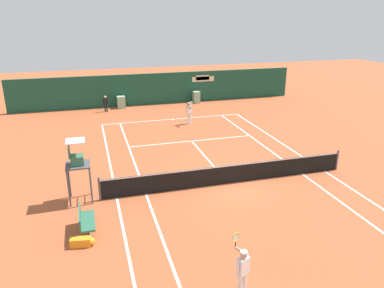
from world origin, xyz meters
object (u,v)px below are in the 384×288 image
(ball_kid_left_post, at_px, (106,103))
(tennis_ball_mid_court, at_px, (205,162))
(player_bench, at_px, (85,219))
(equipment_bag, at_px, (83,242))
(player_on_baseline, at_px, (189,111))
(player_near_side, at_px, (242,268))
(umpire_chair, at_px, (77,162))
(tennis_ball_by_sideline, at_px, (256,164))
(tennis_ball_near_service_line, at_px, (153,139))

(ball_kid_left_post, bearing_deg, tennis_ball_mid_court, 100.57)
(player_bench, relative_size, ball_kid_left_post, 1.11)
(equipment_bag, relative_size, ball_kid_left_post, 0.65)
(equipment_bag, distance_m, player_on_baseline, 15.46)
(player_near_side, bearing_deg, equipment_bag, 115.62)
(player_bench, height_order, ball_kid_left_post, ball_kid_left_post)
(umpire_chair, xyz_separation_m, player_bench, (0.16, -2.59, -1.28))
(player_on_baseline, bearing_deg, umpire_chair, 30.92)
(umpire_chair, bearing_deg, player_on_baseline, 142.26)
(tennis_ball_by_sideline, bearing_deg, player_near_side, -117.81)
(umpire_chair, height_order, equipment_bag, umpire_chair)
(tennis_ball_near_service_line, relative_size, tennis_ball_mid_court, 1.00)
(equipment_bag, bearing_deg, player_on_baseline, 60.45)
(umpire_chair, xyz_separation_m, ball_kid_left_post, (2.06, 15.22, -1.03))
(player_bench, distance_m, player_on_baseline, 14.59)
(player_near_side, xyz_separation_m, tennis_ball_mid_court, (2.07, 9.82, -0.90))
(player_near_side, relative_size, tennis_ball_near_service_line, 26.13)
(ball_kid_left_post, bearing_deg, equipment_bag, 75.14)
(ball_kid_left_post, relative_size, tennis_ball_mid_court, 19.48)
(tennis_ball_near_service_line, bearing_deg, tennis_ball_mid_court, -66.77)
(tennis_ball_near_service_line, bearing_deg, player_near_side, -90.30)
(umpire_chair, height_order, player_bench, umpire_chair)
(umpire_chair, height_order, tennis_ball_near_service_line, umpire_chair)
(umpire_chair, relative_size, ball_kid_left_post, 2.09)
(player_bench, height_order, tennis_ball_by_sideline, player_bench)
(equipment_bag, relative_size, player_near_side, 0.48)
(umpire_chair, relative_size, tennis_ball_mid_court, 40.63)
(umpire_chair, xyz_separation_m, tennis_ball_near_service_line, (4.51, 7.19, -1.76))
(player_near_side, bearing_deg, player_on_baseline, 55.59)
(equipment_bag, relative_size, tennis_ball_by_sideline, 12.63)
(equipment_bag, xyz_separation_m, ball_kid_left_post, (2.00, 18.74, 0.60))
(ball_kid_left_post, bearing_deg, player_near_side, 87.27)
(umpire_chair, distance_m, player_near_side, 8.56)
(umpire_chair, relative_size, equipment_bag, 3.22)
(player_bench, distance_m, tennis_ball_near_service_line, 10.71)
(tennis_ball_by_sideline, bearing_deg, umpire_chair, -170.22)
(player_near_side, relative_size, tennis_ball_mid_court, 26.13)
(ball_kid_left_post, distance_m, tennis_ball_by_sideline, 15.38)
(player_near_side, bearing_deg, ball_kid_left_post, 72.28)
(umpire_chair, distance_m, player_bench, 2.90)
(player_bench, relative_size, tennis_ball_by_sideline, 21.66)
(equipment_bag, height_order, tennis_ball_near_service_line, equipment_bag)
(player_on_baseline, distance_m, tennis_ball_near_service_line, 4.27)
(player_bench, bearing_deg, ball_kid_left_post, 173.93)
(player_bench, height_order, tennis_ball_mid_court, player_bench)
(player_bench, bearing_deg, equipment_bag, -6.43)
(player_on_baseline, bearing_deg, player_bench, 37.68)
(equipment_bag, bearing_deg, umpire_chair, 90.96)
(tennis_ball_near_service_line, distance_m, tennis_ball_mid_court, 5.05)
(tennis_ball_by_sideline, bearing_deg, tennis_ball_near_service_line, 129.24)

